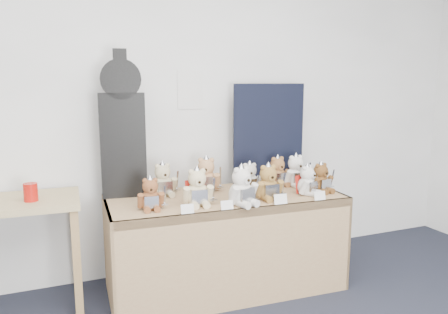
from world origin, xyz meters
name	(u,v)px	position (x,y,z in m)	size (l,w,h in m)	color
room_shell	(190,90)	(0.40, 2.49, 1.45)	(6.00, 6.00, 6.00)	silver
display_table	(228,219)	(0.49, 1.95, 0.55)	(1.72, 0.79, 0.70)	#936D4A
side_table	(5,220)	(-0.96, 2.20, 0.64)	(0.94, 0.55, 0.77)	#9A8853
guitar_case	(122,126)	(-0.18, 2.27, 1.21)	(0.32, 0.13, 1.04)	black
navy_board	(269,133)	(0.99, 2.30, 1.10)	(0.60, 0.02, 0.80)	black
red_cup	(31,192)	(-0.79, 2.13, 0.82)	(0.09, 0.09, 0.11)	#B4130C
teddy_front_far_left	(151,195)	(-0.08, 1.88, 0.80)	(0.19, 0.16, 0.24)	brown
teddy_front_left	(197,189)	(0.23, 1.86, 0.81)	(0.23, 0.20, 0.29)	beige
teddy_front_centre	(242,188)	(0.51, 1.75, 0.82)	(0.25, 0.23, 0.30)	silver
teddy_front_right	(269,184)	(0.74, 1.81, 0.81)	(0.23, 0.18, 0.28)	olive
teddy_front_far_right	(307,181)	(1.06, 1.82, 0.80)	(0.21, 0.20, 0.25)	silver
teddy_front_end	(321,179)	(1.20, 1.84, 0.80)	(0.21, 0.18, 0.25)	brown
teddy_back_left	(163,181)	(0.08, 2.19, 0.81)	(0.22, 0.18, 0.27)	tan
teddy_back_centre_left	(206,176)	(0.41, 2.19, 0.82)	(0.23, 0.23, 0.29)	tan
teddy_back_centre_right	(250,178)	(0.72, 2.08, 0.80)	(0.20, 0.18, 0.25)	beige
teddy_back_right	(278,172)	(1.00, 2.15, 0.81)	(0.22, 0.18, 0.27)	#8E6039
teddy_back_end	(296,172)	(1.13, 2.08, 0.81)	(0.23, 0.19, 0.28)	silver
entry_card_a	(187,209)	(0.11, 1.70, 0.73)	(0.08, 0.00, 0.06)	silver
entry_card_b	(227,205)	(0.37, 1.69, 0.73)	(0.08, 0.00, 0.06)	silver
entry_card_c	(281,199)	(0.75, 1.67, 0.74)	(0.09, 0.00, 0.07)	silver
entry_card_d	(320,196)	(1.06, 1.65, 0.73)	(0.09, 0.00, 0.06)	silver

